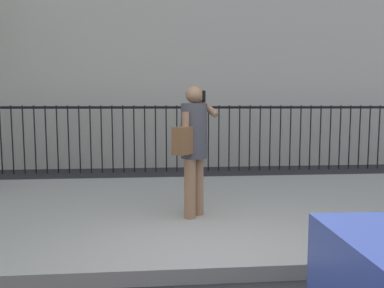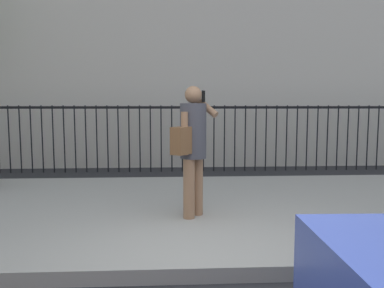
% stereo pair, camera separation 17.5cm
% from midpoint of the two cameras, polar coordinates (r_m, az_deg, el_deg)
% --- Properties ---
extents(ground_plane, '(60.00, 60.00, 0.00)m').
position_cam_midpoint_polar(ground_plane, '(3.71, 3.12, -20.04)').
color(ground_plane, '#28282B').
extents(sidewalk, '(28.00, 4.40, 0.15)m').
position_cam_midpoint_polar(sidewalk, '(5.73, -0.03, -9.75)').
color(sidewalk, '#9E9B93').
rests_on(sidewalk, ground).
extents(iron_fence, '(12.03, 0.04, 1.60)m').
position_cam_midpoint_polar(iron_fence, '(9.23, -2.02, 2.17)').
color(iron_fence, black).
rests_on(iron_fence, ground).
extents(pedestrian_on_phone, '(0.65, 0.71, 1.71)m').
position_cam_midpoint_polar(pedestrian_on_phone, '(4.94, -0.87, 0.34)').
color(pedestrian_on_phone, '#936B4C').
rests_on(pedestrian_on_phone, sidewalk).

